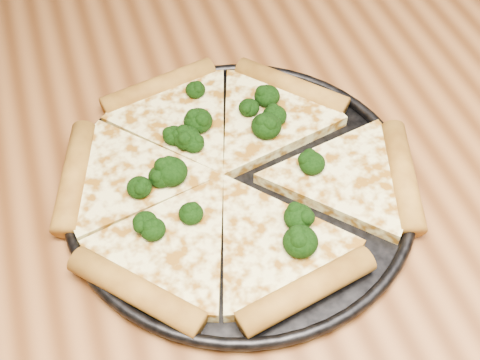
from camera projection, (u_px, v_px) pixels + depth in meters
name	position (u px, v px, depth m)	size (l,w,h in m)	color
dining_table	(315.00, 261.00, 0.69)	(1.20, 0.90, 0.75)	brown
pizza_pan	(240.00, 185.00, 0.63)	(0.35, 0.35, 0.02)	black
pizza	(228.00, 176.00, 0.62)	(0.37, 0.34, 0.03)	#FFF59C
broccoli_florets	(224.00, 160.00, 0.62)	(0.19, 0.24, 0.02)	black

